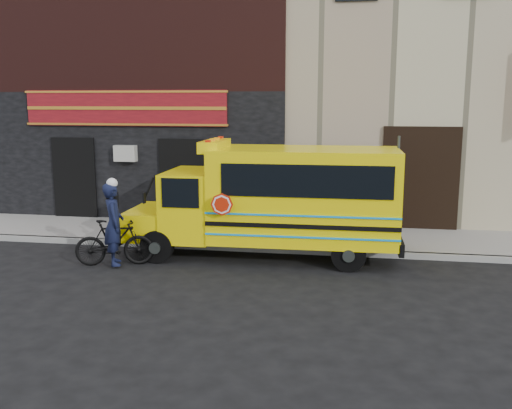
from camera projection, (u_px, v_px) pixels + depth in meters
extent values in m
plane|color=black|center=(254.00, 283.00, 12.32)|extent=(120.00, 120.00, 0.00)
cube|color=gray|center=(271.00, 249.00, 14.83)|extent=(40.00, 0.20, 0.15)
cube|color=gray|center=(278.00, 236.00, 16.28)|extent=(40.00, 3.00, 0.15)
cube|color=#B5AC87|center=(301.00, 39.00, 21.38)|extent=(20.00, 10.00, 12.00)
cube|color=black|center=(129.00, 156.00, 18.13)|extent=(10.00, 0.30, 4.00)
cube|color=#331311|center=(124.00, 42.00, 17.50)|extent=(10.00, 0.28, 3.00)
cube|color=#5D0D15|center=(125.00, 108.00, 17.70)|extent=(6.50, 0.12, 1.10)
cube|color=black|center=(75.00, 178.00, 18.42)|extent=(1.30, 0.10, 2.50)
cube|color=black|center=(183.00, 181.00, 17.83)|extent=(1.30, 0.10, 2.50)
cylinder|color=black|center=(157.00, 246.00, 13.83)|extent=(0.80, 0.29, 0.80)
cylinder|color=black|center=(179.00, 229.00, 15.68)|extent=(0.80, 0.29, 0.80)
cylinder|color=black|center=(349.00, 254.00, 13.14)|extent=(0.80, 0.29, 0.80)
cylinder|color=black|center=(348.00, 235.00, 14.98)|extent=(0.80, 0.29, 0.80)
cube|color=yellow|center=(152.00, 222.00, 14.75)|extent=(1.03, 2.01, 0.70)
cube|color=black|center=(132.00, 230.00, 14.88)|extent=(0.15, 2.05, 0.35)
cube|color=yellow|center=(192.00, 204.00, 14.50)|extent=(1.23, 2.12, 1.70)
cube|color=black|center=(170.00, 188.00, 14.51)|extent=(0.08, 1.80, 0.90)
cube|color=yellow|center=(305.00, 194.00, 14.00)|extent=(4.53, 2.26, 2.25)
cube|color=black|center=(398.00, 240.00, 13.85)|extent=(0.15, 2.20, 0.30)
cube|color=black|center=(306.00, 181.00, 12.82)|extent=(3.90, 0.09, 0.75)
cube|color=yellow|center=(215.00, 146.00, 14.14)|extent=(0.52, 1.61, 0.28)
cylinder|color=#B61E07|center=(222.00, 204.00, 13.03)|extent=(0.52, 0.04, 0.52)
cylinder|color=#373D39|center=(396.00, 197.00, 14.14)|extent=(0.07, 0.07, 3.04)
cube|color=maroon|center=(400.00, 160.00, 13.89)|extent=(0.12, 0.25, 0.38)
cube|color=white|center=(399.00, 179.00, 13.98)|extent=(0.12, 0.25, 0.33)
imported|color=black|center=(114.00, 243.00, 13.57)|extent=(1.93, 1.01, 1.11)
imported|color=black|center=(114.00, 226.00, 13.42)|extent=(0.73, 0.85, 1.96)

